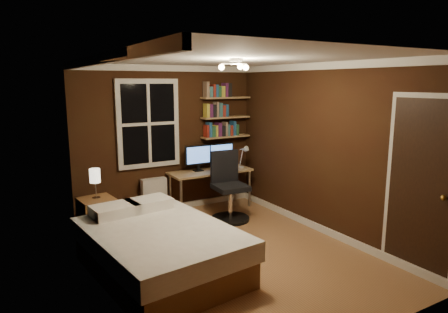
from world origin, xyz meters
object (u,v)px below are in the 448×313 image
nightstand (97,218)px  bed (160,249)px  monitor_left (198,158)px  desk (210,174)px  monitor_right (221,156)px  radiator (154,197)px  bedside_lamp (95,184)px  desk_lamp (244,156)px  office_chair (229,193)px

nightstand → bed: bearing=-82.2°
nightstand → monitor_left: (1.85, 0.42, 0.63)m
desk → monitor_left: 0.36m
nightstand → monitor_right: (2.31, 0.42, 0.63)m
desk → monitor_right: monitor_right is taller
bed → radiator: bed is taller
nightstand → bedside_lamp: size_ratio=1.33×
monitor_left → nightstand: bearing=-167.3°
bedside_lamp → nightstand: bearing=0.0°
monitor_right → desk_lamp: (0.34, -0.22, -0.01)m
bed → bedside_lamp: (-0.38, 1.49, 0.50)m
nightstand → office_chair: size_ratio=0.52×
nightstand → monitor_right: 2.43m
radiator → office_chair: size_ratio=0.56×
bedside_lamp → desk_lamp: desk_lamp is taller
desk_lamp → bed: bearing=-143.4°
radiator → monitor_left: size_ratio=1.29×
nightstand → desk: 2.11m
monitor_left → monitor_right: (0.46, 0.00, 0.00)m
monitor_left → office_chair: monitor_left is taller
monitor_right → office_chair: bearing=-110.5°
bedside_lamp → monitor_right: bearing=10.2°
radiator → monitor_right: monitor_right is taller
bed → radiator: (0.68, 2.02, 0.02)m
bed → desk_lamp: size_ratio=4.95×
desk_lamp → nightstand: bearing=-175.8°
desk_lamp → office_chair: (-0.61, -0.50, -0.47)m
desk_lamp → office_chair: bearing=-140.7°
radiator → desk: (0.99, -0.18, 0.32)m
bed → radiator: size_ratio=3.44×
monitor_left → radiator: bearing=172.2°
radiator → desk: size_ratio=0.43×
nightstand → monitor_left: 2.00m
radiator → monitor_left: monitor_left is taller
bedside_lamp → office_chair: (2.04, -0.30, -0.35)m
desk_lamp → office_chair: desk_lamp is taller
bedside_lamp → desk: size_ratio=0.30×
bed → monitor_right: (1.93, 1.91, 0.63)m
nightstand → monitor_right: bearing=3.8°
desk_lamp → office_chair: 0.91m
desk → office_chair: 0.67m
bed → monitor_right: size_ratio=4.43×
bed → nightstand: bed is taller
bed → bedside_lamp: 1.62m
desk → monitor_left: size_ratio=2.98×
desk → radiator: bearing=169.6°
desk → desk_lamp: bearing=-14.1°
bed → monitor_right: monitor_right is taller
monitor_left → monitor_right: 0.46m
monitor_left → desk_lamp: 0.83m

